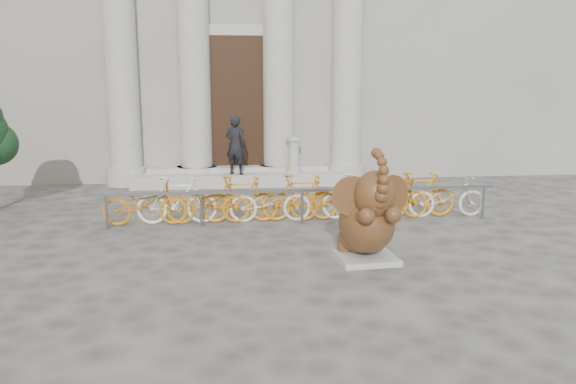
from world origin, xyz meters
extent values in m
plane|color=#474442|center=(0.00, 0.00, 0.00)|extent=(80.00, 80.00, 0.00)
cube|color=black|center=(0.00, 9.92, 2.30)|extent=(2.40, 0.16, 4.00)
cylinder|color=#A8A59E|center=(-3.20, 9.80, 4.00)|extent=(0.90, 0.90, 8.00)
cylinder|color=#A8A59E|center=(-1.20, 9.80, 4.00)|extent=(0.90, 0.90, 8.00)
cylinder|color=#A8A59E|center=(1.20, 9.80, 4.00)|extent=(0.90, 0.90, 8.00)
cylinder|color=#A8A59E|center=(3.20, 9.80, 4.00)|extent=(0.90, 0.90, 8.00)
cube|color=#A8A59E|center=(0.00, 9.40, 0.18)|extent=(6.00, 1.20, 0.36)
cube|color=#A8A59E|center=(1.87, 2.08, 0.05)|extent=(1.01, 0.92, 0.09)
ellipsoid|color=black|center=(1.85, 2.29, 0.38)|extent=(0.85, 0.82, 0.61)
ellipsoid|color=black|center=(1.87, 2.10, 0.64)|extent=(0.99, 1.20, 0.98)
cylinder|color=black|center=(1.59, 2.40, 0.22)|extent=(0.30, 0.30, 0.25)
cylinder|color=black|center=(2.10, 2.43, 0.22)|extent=(0.30, 0.30, 0.25)
cylinder|color=black|center=(1.69, 1.71, 0.83)|extent=(0.27, 0.58, 0.38)
cylinder|color=black|center=(2.10, 1.74, 0.83)|extent=(0.27, 0.58, 0.38)
ellipsoid|color=black|center=(1.89, 1.76, 1.17)|extent=(0.69, 0.65, 0.76)
cylinder|color=black|center=(1.56, 1.85, 1.14)|extent=(0.64, 0.20, 0.64)
cylinder|color=black|center=(2.21, 1.90, 1.14)|extent=(0.61, 0.29, 0.64)
cone|color=beige|center=(1.79, 1.57, 1.02)|extent=(0.13, 0.23, 0.10)
cone|color=beige|center=(2.02, 1.58, 1.02)|extent=(0.11, 0.23, 0.10)
cube|color=slate|center=(1.17, 4.70, 0.70)|extent=(8.29, 0.06, 0.06)
cylinder|color=slate|center=(-2.77, 4.70, 0.35)|extent=(0.06, 0.06, 0.70)
cylinder|color=slate|center=(-0.90, 4.70, 0.35)|extent=(0.06, 0.06, 0.70)
cylinder|color=slate|center=(1.17, 4.70, 0.35)|extent=(0.06, 0.06, 0.70)
cylinder|color=slate|center=(3.24, 4.70, 0.35)|extent=(0.06, 0.06, 0.70)
cylinder|color=slate|center=(5.12, 4.70, 0.35)|extent=(0.06, 0.06, 0.70)
imported|color=orange|center=(-2.05, 4.95, 0.50)|extent=(1.70, 0.50, 1.00)
imported|color=white|center=(-1.41, 4.95, 0.50)|extent=(1.66, 0.47, 1.00)
imported|color=orange|center=(-0.76, 4.95, 0.50)|extent=(1.70, 0.50, 1.00)
imported|color=orange|center=(-0.12, 4.95, 0.50)|extent=(1.66, 0.47, 1.00)
imported|color=white|center=(0.53, 4.95, 0.50)|extent=(1.70, 0.50, 1.00)
imported|color=orange|center=(1.17, 4.95, 0.50)|extent=(1.66, 0.47, 1.00)
imported|color=orange|center=(1.82, 4.95, 0.50)|extent=(1.70, 0.50, 1.00)
imported|color=white|center=(2.46, 4.95, 0.50)|extent=(1.66, 0.47, 1.00)
imported|color=orange|center=(3.10, 4.95, 0.50)|extent=(1.70, 0.50, 1.00)
imported|color=orange|center=(3.75, 4.95, 0.50)|extent=(1.66, 0.47, 1.00)
imported|color=white|center=(4.39, 4.95, 0.50)|extent=(1.70, 0.50, 1.00)
imported|color=black|center=(-0.08, 9.05, 1.18)|extent=(0.71, 0.61, 1.64)
cylinder|color=#A8A59E|center=(1.55, 9.10, 0.42)|extent=(0.42, 0.42, 0.13)
cylinder|color=#A8A59E|center=(1.55, 9.10, 0.83)|extent=(0.29, 0.29, 0.95)
cylinder|color=#A8A59E|center=(1.55, 9.10, 1.34)|extent=(0.42, 0.42, 0.11)
camera|label=1|loc=(-0.43, -6.56, 2.87)|focal=35.00mm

